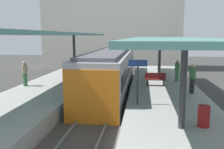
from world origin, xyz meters
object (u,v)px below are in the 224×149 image
(litter_bin, at_px, (204,116))
(platform_bench, at_px, (155,79))
(passenger_near_bench, at_px, (192,78))
(passenger_mid_platform, at_px, (25,73))
(commuter_train, at_px, (111,71))
(passenger_far_end, at_px, (177,70))
(platform_sign, at_px, (138,72))

(litter_bin, bearing_deg, platform_bench, 100.63)
(litter_bin, distance_m, passenger_near_bench, 5.54)
(platform_bench, distance_m, litter_bin, 7.60)
(passenger_near_bench, bearing_deg, platform_bench, 135.57)
(platform_bench, height_order, passenger_mid_platform, passenger_mid_platform)
(passenger_near_bench, distance_m, passenger_mid_platform, 10.77)
(litter_bin, bearing_deg, passenger_mid_platform, 148.29)
(commuter_train, height_order, passenger_near_bench, commuter_train)
(passenger_near_bench, relative_size, passenger_mid_platform, 1.03)
(passenger_mid_platform, distance_m, passenger_far_end, 10.78)
(platform_sign, bearing_deg, commuter_train, 107.98)
(platform_bench, bearing_deg, commuter_train, 151.46)
(platform_bench, bearing_deg, passenger_far_end, 45.64)
(passenger_near_bench, bearing_deg, commuter_train, 144.55)
(passenger_near_bench, distance_m, passenger_far_end, 3.70)
(litter_bin, height_order, passenger_far_end, passenger_far_end)
(passenger_mid_platform, bearing_deg, litter_bin, -31.71)
(commuter_train, height_order, passenger_far_end, commuter_train)
(passenger_near_bench, relative_size, passenger_far_end, 1.08)
(platform_bench, relative_size, passenger_near_bench, 0.81)
(commuter_train, bearing_deg, passenger_far_end, -0.71)
(passenger_far_end, bearing_deg, commuter_train, 179.29)
(platform_bench, xyz_separation_m, passenger_mid_platform, (-8.71, -1.22, 0.40))
(litter_bin, relative_size, passenger_mid_platform, 0.48)
(platform_bench, distance_m, platform_sign, 5.06)
(commuter_train, bearing_deg, platform_bench, -28.54)
(litter_bin, bearing_deg, passenger_near_bench, 83.49)
(passenger_far_end, bearing_deg, platform_sign, -113.03)
(litter_bin, relative_size, passenger_near_bench, 0.46)
(passenger_near_bench, bearing_deg, passenger_far_end, 95.71)
(litter_bin, xyz_separation_m, passenger_far_end, (0.26, 9.17, 0.43))
(commuter_train, distance_m, passenger_near_bench, 6.46)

